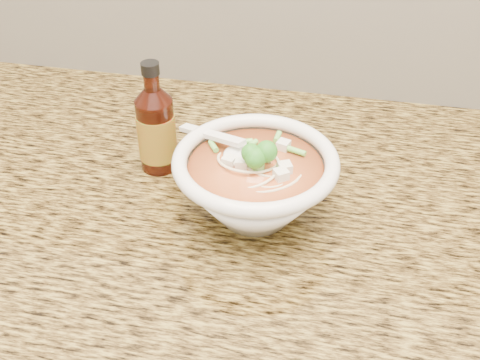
# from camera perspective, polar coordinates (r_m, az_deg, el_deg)

# --- Properties ---
(counter_slab) EXTENTS (4.00, 0.68, 0.04)m
(counter_slab) POSITION_cam_1_polar(r_m,az_deg,el_deg) (0.84, 4.65, -2.95)
(counter_slab) COLOR olive
(counter_slab) RESTS_ON cabinet
(soup_bowl) EXTENTS (0.22, 0.21, 0.12)m
(soup_bowl) POSITION_cam_1_polar(r_m,az_deg,el_deg) (0.77, 1.45, -0.44)
(soup_bowl) COLOR white
(soup_bowl) RESTS_ON counter_slab
(hot_sauce_bottle) EXTENTS (0.07, 0.07, 0.17)m
(hot_sauce_bottle) POSITION_cam_1_polar(r_m,az_deg,el_deg) (0.86, -7.94, 4.73)
(hot_sauce_bottle) COLOR #3F1208
(hot_sauce_bottle) RESTS_ON counter_slab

